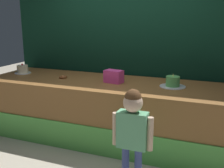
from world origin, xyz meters
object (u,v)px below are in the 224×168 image
pink_box (114,76)px  cake_center (173,82)px  cake_left (23,70)px  child_figure (132,127)px  donut (63,77)px

pink_box → cake_center: size_ratio=0.74×
pink_box → cake_left: (-1.64, 0.06, -0.03)m
child_figure → donut: 1.81m
child_figure → pink_box: 1.29m
pink_box → cake_left: 1.65m
pink_box → cake_left: bearing=177.7°
child_figure → cake_center: bearing=80.2°
cake_left → child_figure: bearing=-27.2°
donut → cake_left: cake_left is taller
cake_center → pink_box: bearing=-175.9°
pink_box → cake_center: bearing=4.1°
cake_left → pink_box: bearing=-2.3°
child_figure → cake_center: (0.20, 1.16, 0.21)m
child_figure → cake_center: size_ratio=3.17×
cake_left → cake_center: (2.47, -0.01, -0.00)m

